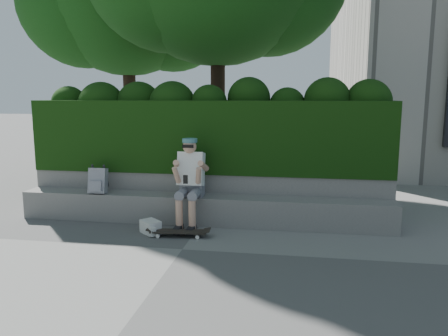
% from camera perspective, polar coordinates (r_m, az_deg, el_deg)
% --- Properties ---
extents(ground, '(80.00, 80.00, 0.00)m').
position_cam_1_polar(ground, '(5.95, -5.47, -10.53)').
color(ground, slate).
rests_on(ground, ground).
extents(bench_ledge, '(6.00, 0.45, 0.45)m').
position_cam_1_polar(bench_ledge, '(7.05, -2.89, -5.41)').
color(bench_ledge, gray).
rests_on(bench_ledge, ground).
extents(planter_wall, '(6.00, 0.50, 0.75)m').
position_cam_1_polar(planter_wall, '(7.46, -2.13, -3.38)').
color(planter_wall, gray).
rests_on(planter_wall, ground).
extents(hedge, '(6.00, 1.00, 1.20)m').
position_cam_1_polar(hedge, '(7.53, -1.83, 4.26)').
color(hedge, black).
rests_on(hedge, planter_wall).
extents(person, '(0.40, 0.76, 1.38)m').
position_cam_1_polar(person, '(6.79, -4.44, -1.43)').
color(person, slate).
rests_on(person, ground).
extents(skateboard, '(0.84, 0.27, 0.09)m').
position_cam_1_polar(skateboard, '(6.45, -5.95, -8.29)').
color(skateboard, black).
rests_on(skateboard, ground).
extents(backpack_plaid, '(0.29, 0.16, 0.41)m').
position_cam_1_polar(backpack_plaid, '(7.41, -16.14, -1.61)').
color(backpack_plaid, '#A4A5A9').
rests_on(backpack_plaid, bench_ledge).
extents(backpack_ground, '(0.36, 0.36, 0.19)m').
position_cam_1_polar(backpack_ground, '(6.65, -9.57, -7.58)').
color(backpack_ground, beige).
rests_on(backpack_ground, ground).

